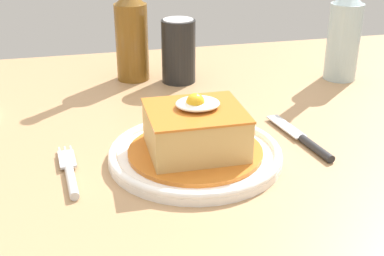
# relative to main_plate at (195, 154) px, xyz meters

# --- Properties ---
(dining_table) EXTENTS (1.44, 0.94, 0.75)m
(dining_table) POSITION_rel_main_plate_xyz_m (-0.06, 0.09, -0.11)
(dining_table) COLOR #A87F56
(dining_table) RESTS_ON ground_plane
(main_plate) EXTENTS (0.24, 0.24, 0.02)m
(main_plate) POSITION_rel_main_plate_xyz_m (0.00, 0.00, 0.00)
(main_plate) COLOR white
(main_plate) RESTS_ON dining_table
(sandwich_meal) EXTENTS (0.19, 0.19, 0.09)m
(sandwich_meal) POSITION_rel_main_plate_xyz_m (0.00, 0.00, 0.03)
(sandwich_meal) COLOR #C66B23
(sandwich_meal) RESTS_ON main_plate
(fork) EXTENTS (0.03, 0.14, 0.01)m
(fork) POSITION_rel_main_plate_xyz_m (-0.17, -0.01, -0.00)
(fork) COLOR silver
(fork) RESTS_ON dining_table
(knife) EXTENTS (0.04, 0.17, 0.01)m
(knife) POSITION_rel_main_plate_xyz_m (0.17, 0.01, -0.00)
(knife) COLOR #262628
(knife) RESTS_ON dining_table
(soda_can) EXTENTS (0.07, 0.07, 0.12)m
(soda_can) POSITION_rel_main_plate_xyz_m (0.05, 0.33, 0.05)
(soda_can) COLOR black
(soda_can) RESTS_ON dining_table
(beer_bottle_amber) EXTENTS (0.06, 0.06, 0.27)m
(beer_bottle_amber) POSITION_rel_main_plate_xyz_m (-0.04, 0.36, 0.09)
(beer_bottle_amber) COLOR brown
(beer_bottle_amber) RESTS_ON dining_table
(beer_bottle_clear) EXTENTS (0.06, 0.06, 0.27)m
(beer_bottle_clear) POSITION_rel_main_plate_xyz_m (0.36, 0.27, 0.09)
(beer_bottle_clear) COLOR #ADC6CC
(beer_bottle_clear) RESTS_ON dining_table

